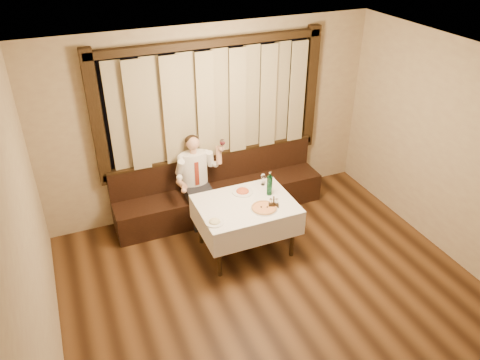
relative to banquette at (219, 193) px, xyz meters
name	(u,v)px	position (x,y,z in m)	size (l,w,h in m)	color
room	(272,181)	(0.00, -1.75, 1.19)	(5.01, 6.01, 2.81)	black
banquette	(219,193)	(0.00, 0.00, 0.00)	(3.20, 0.61, 0.94)	black
dining_table	(246,210)	(0.00, -1.02, 0.34)	(1.27, 0.97, 0.76)	black
pizza	(264,208)	(0.16, -1.24, 0.46)	(0.35, 0.35, 0.04)	white
pasta_red	(243,190)	(0.06, -0.76, 0.49)	(0.28, 0.28, 0.10)	white
pasta_cream	(214,220)	(-0.53, -1.27, 0.48)	(0.24, 0.24, 0.08)	white
green_bottle	(270,185)	(0.38, -0.94, 0.59)	(0.07, 0.07, 0.34)	#0E4524
table_wine_glass	(263,177)	(0.41, -0.68, 0.57)	(0.07, 0.07, 0.18)	white
cruet_caddy	(274,203)	(0.30, -1.24, 0.50)	(0.15, 0.11, 0.14)	black
seated_man	(196,173)	(-0.37, -0.09, 0.48)	(0.73, 0.54, 1.35)	black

